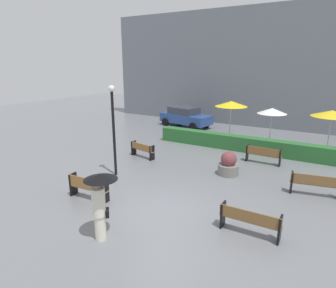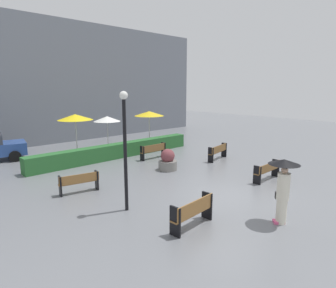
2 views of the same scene
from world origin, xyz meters
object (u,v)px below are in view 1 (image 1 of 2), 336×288
object	(u,v)px
bench_far_right	(316,183)
parked_car	(185,116)
bench_far_left	(142,149)
lamp_post	(113,122)
bench_near_left	(88,186)
bench_near_right	(250,220)
patio_umbrella_yellow	(231,104)
patio_umbrella_yellow_far	(332,114)
pedestrian_with_umbrella	(100,198)
planter_pot	(228,165)
bench_back_row	(263,154)
patio_umbrella_white	(272,111)

from	to	relation	value
bench_far_right	parked_car	world-z (taller)	parked_car
bench_far_left	parked_car	bearing A→B (deg)	101.04
bench_far_left	lamp_post	world-z (taller)	lamp_post
bench_far_left	bench_near_left	world-z (taller)	bench_near_left
bench_near_right	parked_car	size ratio (longest dim) A/B	0.41
bench_far_right	lamp_post	bearing A→B (deg)	-164.78
lamp_post	patio_umbrella_yellow	size ratio (longest dim) A/B	1.57
patio_umbrella_yellow_far	parked_car	size ratio (longest dim) A/B	0.55
bench_near_right	lamp_post	xyz separation A→B (m)	(-6.61, 1.71, 1.99)
pedestrian_with_umbrella	planter_pot	bearing A→B (deg)	77.61
bench_near_left	bench_near_right	bearing A→B (deg)	6.97
bench_near_right	patio_umbrella_yellow	xyz separation A→B (m)	(-4.15, 10.45, 1.93)
planter_pot	parked_car	size ratio (longest dim) A/B	0.25
planter_pot	bench_near_right	bearing A→B (deg)	-63.81
pedestrian_with_umbrella	parked_car	world-z (taller)	pedestrian_with_umbrella
bench_back_row	patio_umbrella_white	xyz separation A→B (m)	(-0.53, 4.20, 1.58)
bench_far_right	patio_umbrella_yellow	size ratio (longest dim) A/B	0.71
bench_back_row	bench_near_right	bearing A→B (deg)	-80.60
patio_umbrella_yellow	planter_pot	bearing A→B (deg)	-71.84
bench_far_left	patio_umbrella_white	xyz separation A→B (m)	(5.38, 6.53, 1.62)
pedestrian_with_umbrella	patio_umbrella_yellow_far	bearing A→B (deg)	67.61
planter_pot	lamp_post	size ratio (longest dim) A/B	0.27
bench_back_row	bench_near_left	size ratio (longest dim) A/B	1.05
patio_umbrella_white	bench_far_left	bearing A→B (deg)	-129.51
lamp_post	patio_umbrella_white	bearing A→B (deg)	61.67
bench_far_right	patio_umbrella_yellow_far	xyz separation A→B (m)	(0.15, 6.51, 1.76)
patio_umbrella_white	parked_car	bearing A→B (deg)	165.44
bench_far_left	patio_umbrella_yellow	world-z (taller)	patio_umbrella_yellow
bench_far_right	bench_near_left	bearing A→B (deg)	-147.86
bench_back_row	patio_umbrella_yellow_far	size ratio (longest dim) A/B	0.72
parked_car	bench_far_left	bearing A→B (deg)	-78.96
bench_near_right	patio_umbrella_white	bearing A→B (deg)	98.57
bench_near_left	bench_near_right	world-z (taller)	bench_near_left
bench_far_left	pedestrian_with_umbrella	size ratio (longest dim) A/B	0.79
planter_pot	bench_back_row	bearing A→B (deg)	66.04
bench_far_right	patio_umbrella_yellow	xyz separation A→B (m)	(-5.64, 6.53, 1.89)
bench_near_right	parked_car	xyz separation A→B (m)	(-8.65, 12.74, 0.32)
pedestrian_with_umbrella	patio_umbrella_yellow_far	world-z (taller)	patio_umbrella_yellow_far
bench_near_right	pedestrian_with_umbrella	size ratio (longest dim) A/B	0.89
bench_near_left	patio_umbrella_yellow	size ratio (longest dim) A/B	0.65
bench_near_left	bench_far_right	distance (m)	8.72
patio_umbrella_yellow_far	lamp_post	bearing A→B (deg)	-133.44
bench_near_right	bench_far_right	bearing A→B (deg)	69.15
planter_pot	patio_umbrella_white	xyz separation A→B (m)	(0.51, 6.54, 1.62)
bench_near_left	planter_pot	xyz separation A→B (m)	(3.73, 5.10, -0.04)
pedestrian_with_umbrella	patio_umbrella_white	size ratio (longest dim) A/B	0.90
bench_back_row	parked_car	xyz separation A→B (m)	(-7.54, 6.02, 0.30)
bench_back_row	pedestrian_with_umbrella	size ratio (longest dim) A/B	0.87
bench_back_row	bench_far_left	world-z (taller)	bench_back_row
bench_far_left	pedestrian_with_umbrella	xyz separation A→B (m)	(3.38, -6.79, 0.83)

